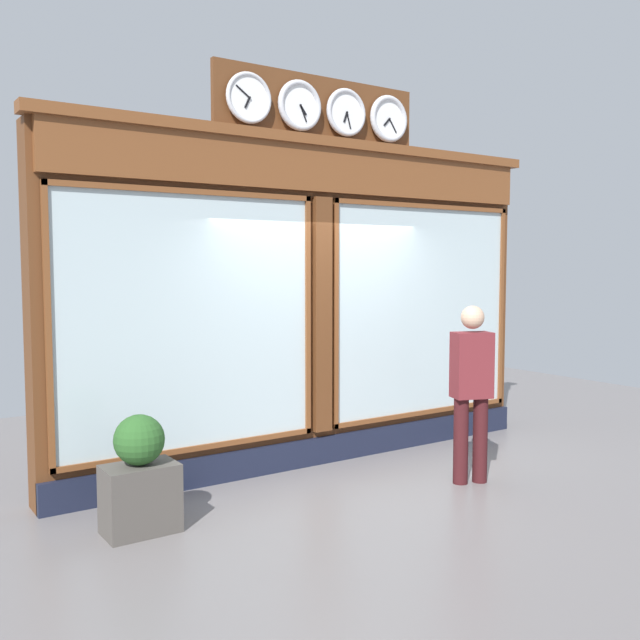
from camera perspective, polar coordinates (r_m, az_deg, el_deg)
ground_plane at (r=5.56m, az=17.27°, el=-17.57°), size 14.00×14.00×0.00m
shop_facade at (r=7.34m, az=-0.54°, el=1.74°), size 5.75×0.42×3.96m
pedestrian at (r=6.82m, az=12.16°, el=-5.24°), size 0.41×0.33×1.69m
planter_box at (r=5.78m, az=-14.33°, el=-13.84°), size 0.56×0.36×0.54m
planter_shrub at (r=5.65m, az=-14.42°, el=-9.37°), size 0.39×0.39×0.39m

